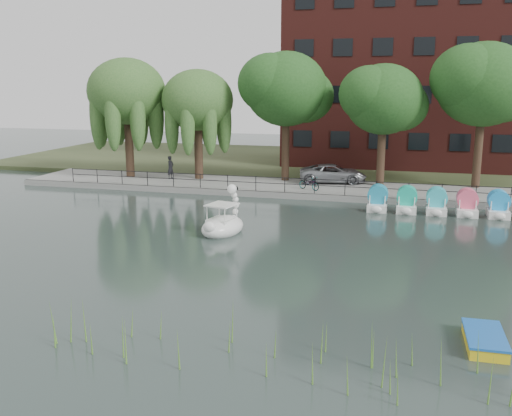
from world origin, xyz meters
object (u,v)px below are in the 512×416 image
at_px(bicycle, 309,183).
at_px(pedestrian, 171,166).
at_px(swan_boat, 223,223).
at_px(yellow_rowboat, 485,339).
at_px(minivan, 333,172).

height_order(bicycle, pedestrian, pedestrian).
distance_m(swan_boat, yellow_rowboat, 15.36).
height_order(minivan, bicycle, minivan).
xyz_separation_m(minivan, yellow_rowboat, (7.71, -24.51, -0.96)).
xyz_separation_m(pedestrian, yellow_rowboat, (19.86, -23.06, -1.18)).
bearing_deg(bicycle, yellow_rowboat, -127.78).
bearing_deg(pedestrian, bicycle, -86.38).
height_order(bicycle, yellow_rowboat, bicycle).
relative_size(bicycle, pedestrian, 0.87).
bearing_deg(minivan, swan_boat, 155.72).
distance_m(bicycle, yellow_rowboat, 23.04).
height_order(pedestrian, yellow_rowboat, pedestrian).
height_order(pedestrian, swan_boat, swan_boat).
distance_m(pedestrian, swan_boat, 15.36).
bearing_deg(swan_boat, pedestrian, 137.08).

